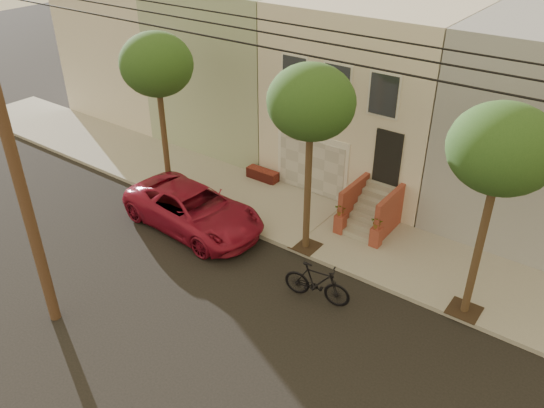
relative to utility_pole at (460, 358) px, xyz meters
The scene contains 9 objects.
ground 10.06m from the utility_pole, 158.20° to the left, with size 90.00×90.00×0.00m, color black.
sidewalk 12.78m from the utility_pole, 133.10° to the left, with size 40.00×3.70×0.15m, color gray.
house_row 16.53m from the utility_pole, 119.07° to the left, with size 33.10×11.70×7.00m.
tree_left 15.25m from the utility_pole, 152.26° to the left, with size 2.70×2.57×6.30m.
tree_mid 9.97m from the utility_pole, 134.59° to the left, with size 2.70×2.57×6.30m.
tree_right 7.26m from the utility_pole, 101.93° to the left, with size 2.70×2.57×6.30m.
utility_pole is the anchor object (origin of this frame).
pickup_truck 13.28m from the utility_pole, 151.86° to the left, with size 2.54×5.50×1.53m, color maroon.
motorcycle 8.68m from the utility_pole, 136.09° to the left, with size 0.59×2.10×1.26m, color black.
Camera 1 is at (9.08, -9.09, 10.87)m, focal length 35.96 mm.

